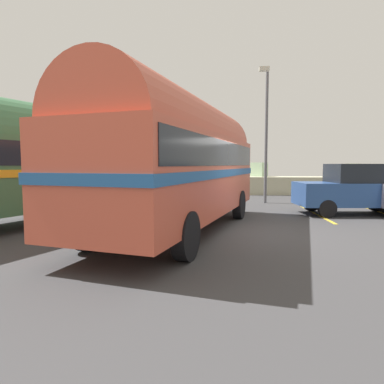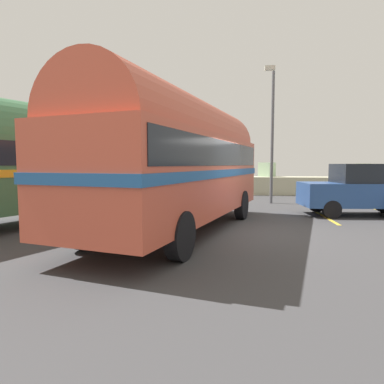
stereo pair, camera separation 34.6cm
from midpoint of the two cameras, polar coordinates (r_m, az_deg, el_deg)
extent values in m
cube|color=#3D3C3E|center=(9.27, 9.30, -6.81)|extent=(32.00, 26.00, 0.02)
cube|color=#BAB696|center=(20.92, 8.13, 1.13)|extent=(31.36, 1.80, 1.10)
sphere|color=#AEA8A5|center=(24.45, -21.91, 4.01)|extent=(1.17, 1.17, 1.17)
sphere|color=#B4C088|center=(21.62, -10.61, 3.82)|extent=(0.86, 0.86, 0.86)
sphere|color=#B6BE90|center=(20.47, 3.11, 4.41)|extent=(1.27, 1.27, 1.27)
cube|color=#A9C8A1|center=(21.45, 13.20, 3.78)|extent=(1.14, 1.17, 0.88)
cube|color=#ABBF94|center=(22.43, 27.73, 3.32)|extent=(1.03, 0.97, 0.81)
cube|color=gold|center=(13.15, 21.97, -3.61)|extent=(0.12, 4.40, 0.01)
cylinder|color=black|center=(11.97, -1.03, -1.76)|extent=(0.51, 1.00, 0.96)
cylinder|color=black|center=(11.32, 9.38, -2.20)|extent=(0.51, 1.00, 0.96)
cylinder|color=black|center=(7.47, -16.49, -5.93)|extent=(0.51, 1.00, 0.96)
cylinder|color=black|center=(6.38, -0.47, -7.56)|extent=(0.51, 1.00, 0.96)
cube|color=#C95039|center=(9.06, -0.84, 2.95)|extent=(4.38, 8.73, 2.10)
cylinder|color=#C95039|center=(9.09, -0.85, 9.58)|extent=(4.11, 8.36, 2.20)
cube|color=#235896|center=(9.06, -0.84, 3.28)|extent=(4.45, 8.83, 0.20)
cube|color=black|center=(9.06, -0.85, 6.60)|extent=(4.34, 8.41, 0.64)
cube|color=silver|center=(13.16, 6.19, -0.30)|extent=(2.25, 0.71, 0.28)
cylinder|color=black|center=(13.41, -20.98, -1.37)|extent=(0.64, 0.99, 0.96)
cylinder|color=black|center=(11.76, -14.31, -2.02)|extent=(0.64, 0.99, 0.96)
cube|color=#396F47|center=(10.96, -28.30, 2.70)|extent=(5.58, 8.66, 2.10)
cylinder|color=#396F47|center=(10.98, -28.52, 8.18)|extent=(5.26, 8.27, 2.20)
cube|color=gold|center=(10.96, -28.31, 2.97)|extent=(5.66, 8.75, 0.20)
cube|color=black|center=(10.96, -28.42, 5.71)|extent=(5.48, 8.36, 0.64)
cube|color=silver|center=(13.70, -12.64, -0.19)|extent=(2.15, 1.06, 0.28)
cylinder|color=black|center=(12.34, 23.64, -2.76)|extent=(0.64, 0.25, 0.62)
cylinder|color=black|center=(13.77, 21.30, -1.94)|extent=(0.64, 0.25, 0.62)
cylinder|color=black|center=(14.80, 30.63, -1.84)|extent=(0.64, 0.25, 0.62)
cube|color=#274A8A|center=(13.50, 27.53, -0.36)|extent=(4.24, 2.06, 0.84)
cube|color=black|center=(13.57, 28.59, 2.84)|extent=(2.33, 1.75, 0.68)
cylinder|color=#5B5B60|center=(16.20, 14.22, 8.91)|extent=(0.14, 0.14, 6.14)
cube|color=beige|center=(15.80, 13.89, 19.98)|extent=(0.44, 0.24, 0.18)
camera|label=1|loc=(0.17, -88.92, 0.09)|focal=31.04mm
camera|label=2|loc=(0.17, 91.08, -0.09)|focal=31.04mm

